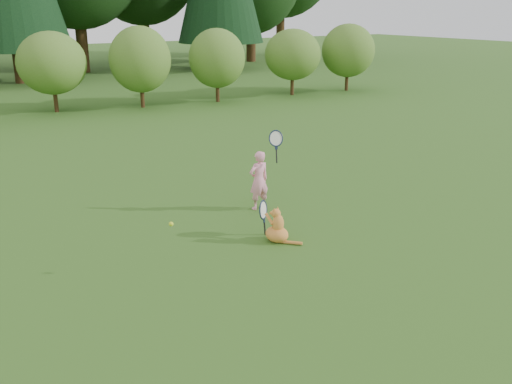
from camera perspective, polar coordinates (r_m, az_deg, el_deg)
ground at (r=8.26m, az=1.81°, el=-6.32°), size 100.00×100.00×0.00m
shrub_row at (r=19.78m, az=-20.18°, el=11.17°), size 28.00×3.00×2.80m
child at (r=9.92m, az=0.34°, el=1.32°), size 0.61×0.40×1.56m
cat at (r=8.64m, az=2.05°, el=-3.19°), size 0.48×0.74×0.74m
tennis_ball at (r=7.53m, az=-8.48°, el=-3.19°), size 0.06×0.06×0.06m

